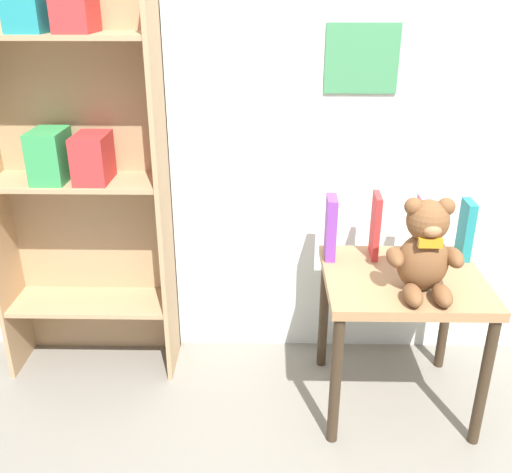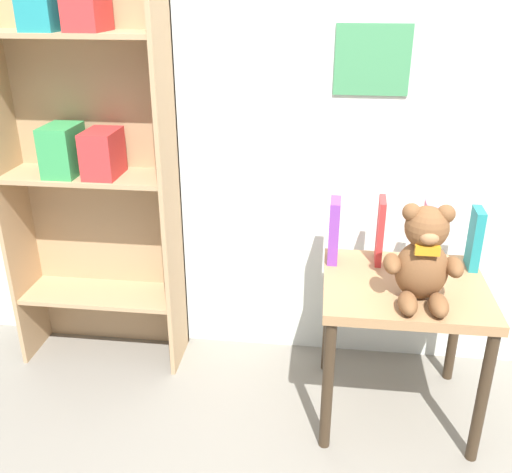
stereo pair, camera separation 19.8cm
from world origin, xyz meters
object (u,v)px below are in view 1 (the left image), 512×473
at_px(bookshelf_side, 76,156).
at_px(display_table, 402,296).
at_px(teddy_bear, 425,250).
at_px(book_standing_teal, 466,230).
at_px(book_standing_purple, 331,228).
at_px(book_standing_pink, 422,228).
at_px(book_standing_red, 375,226).

bearing_deg(bookshelf_side, display_table, -12.25).
xyz_separation_m(teddy_bear, book_standing_teal, (0.23, 0.27, -0.04)).
relative_size(teddy_bear, book_standing_purple, 1.37).
distance_m(book_standing_purple, book_standing_pink, 0.34).
bearing_deg(teddy_bear, book_standing_pink, 77.90).
bearing_deg(display_table, bookshelf_side, 167.75).
xyz_separation_m(bookshelf_side, book_standing_teal, (1.50, -0.11, -0.25)).
relative_size(bookshelf_side, book_standing_red, 6.64).
xyz_separation_m(bookshelf_side, book_standing_purple, (0.98, -0.11, -0.24)).
bearing_deg(bookshelf_side, book_standing_pink, -5.20).
bearing_deg(teddy_bear, bookshelf_side, 163.40).
bearing_deg(book_standing_pink, bookshelf_side, 176.49).
bearing_deg(book_standing_pink, display_table, -118.37).
distance_m(bookshelf_side, book_standing_pink, 1.35).
bearing_deg(bookshelf_side, book_standing_teal, -4.18).
relative_size(teddy_bear, book_standing_red, 1.33).
bearing_deg(book_standing_red, display_table, -60.18).
distance_m(book_standing_red, book_standing_teal, 0.34).
bearing_deg(book_standing_purple, book_standing_pink, 0.59).
distance_m(bookshelf_side, book_standing_red, 1.18).
relative_size(display_table, book_standing_teal, 2.50).
height_order(teddy_bear, book_standing_red, teddy_bear).
bearing_deg(book_standing_pink, book_standing_red, 175.32).
distance_m(bookshelf_side, display_table, 1.35).
height_order(display_table, book_standing_purple, book_standing_purple).
relative_size(book_standing_red, book_standing_pink, 1.01).
relative_size(teddy_bear, book_standing_teal, 1.46).
height_order(bookshelf_side, book_standing_pink, bookshelf_side).
relative_size(book_standing_purple, book_standing_pink, 0.98).
height_order(book_standing_pink, book_standing_teal, book_standing_pink).
bearing_deg(book_standing_purple, display_table, -29.34).
bearing_deg(book_standing_pink, book_standing_purple, -179.41).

